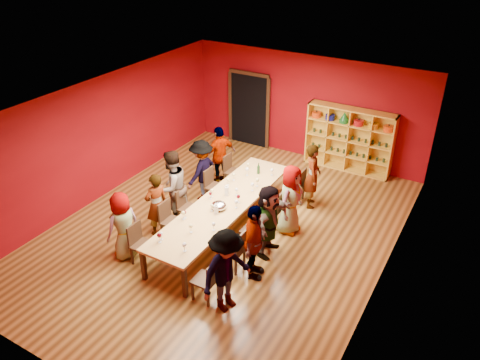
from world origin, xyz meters
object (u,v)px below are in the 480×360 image
at_px(shelving_unit, 350,136).
at_px(chair_person_right_1, 236,249).
at_px(chair_person_left_4, 231,169).
at_px(tasting_table, 224,205).
at_px(chair_person_left_1, 169,218).
at_px(chair_person_right_4, 298,184).
at_px(chair_person_left_2, 186,205).
at_px(person_left_1, 157,205).
at_px(person_left_2, 172,187).
at_px(person_left_4, 220,156).
at_px(person_right_0, 226,271).
at_px(spittoon_bowl, 219,206).
at_px(chair_person_left_0, 140,242).
at_px(person_left_3, 202,170).
at_px(person_right_4, 312,176).
at_px(person_right_3, 290,200).
at_px(person_right_2, 269,221).
at_px(person_right_1, 254,242).
at_px(chair_person_left_3, 213,184).
at_px(chair_person_right_3, 275,208).
at_px(chair_person_right_2, 256,229).
at_px(chair_person_right_0, 208,278).
at_px(person_left_0, 123,226).
at_px(wine_bottle, 258,170).

height_order(shelving_unit, chair_person_right_1, shelving_unit).
bearing_deg(chair_person_left_4, tasting_table, -63.65).
relative_size(shelving_unit, chair_person_left_1, 2.70).
xyz_separation_m(chair_person_right_1, chair_person_right_4, (0.00, 3.01, 0.00)).
bearing_deg(chair_person_left_2, person_left_1, -116.83).
distance_m(person_left_2, person_left_4, 2.02).
relative_size(person_right_0, spittoon_bowl, 4.93).
distance_m(chair_person_left_0, person_left_3, 2.75).
bearing_deg(person_left_1, person_right_4, 158.09).
distance_m(tasting_table, person_right_3, 1.47).
xyz_separation_m(person_left_2, chair_person_left_4, (0.36, 2.01, -0.38)).
distance_m(chair_person_right_1, person_right_2, 0.91).
bearing_deg(tasting_table, person_right_1, -37.70).
bearing_deg(person_right_3, chair_person_left_0, 141.26).
distance_m(person_left_2, person_left_3, 1.12).
xyz_separation_m(chair_person_left_3, spittoon_bowl, (0.95, -1.21, 0.33)).
height_order(chair_person_right_3, spittoon_bowl, spittoon_bowl).
distance_m(chair_person_left_0, chair_person_left_4, 3.61).
xyz_separation_m(chair_person_left_0, chair_person_right_4, (1.82, 3.77, 0.00)).
height_order(person_left_1, chair_person_left_3, person_left_1).
height_order(chair_person_right_1, chair_person_right_2, same).
bearing_deg(person_right_0, chair_person_left_0, 99.67).
bearing_deg(chair_person_right_0, chair_person_left_0, 172.86).
height_order(chair_person_left_0, person_right_1, person_right_1).
xyz_separation_m(chair_person_left_0, person_right_3, (2.17, 2.52, 0.32)).
bearing_deg(person_left_0, person_left_2, -168.45).
xyz_separation_m(person_left_1, person_right_1, (2.53, -0.21, 0.06)).
bearing_deg(person_left_0, tasting_table, 156.41).
bearing_deg(person_left_1, chair_person_left_1, 109.73).
distance_m(chair_person_left_2, person_right_1, 2.38).
bearing_deg(chair_person_right_2, chair_person_left_3, 147.85).
bearing_deg(wine_bottle, spittoon_bowl, -89.69).
relative_size(chair_person_right_2, spittoon_bowl, 2.63).
xyz_separation_m(person_right_3, chair_person_right_4, (-0.35, 1.25, -0.32)).
distance_m(chair_person_left_2, chair_person_left_4, 2.01).
distance_m(person_left_1, wine_bottle, 2.68).
bearing_deg(chair_person_left_4, wine_bottle, -16.28).
bearing_deg(person_left_1, person_right_1, 105.09).
height_order(chair_person_left_4, spittoon_bowl, spittoon_bowl).
bearing_deg(chair_person_right_4, chair_person_left_0, -115.76).
relative_size(person_right_0, person_right_2, 1.04).
distance_m(shelving_unit, chair_person_right_1, 5.37).
distance_m(chair_person_left_0, person_right_2, 2.66).
xyz_separation_m(chair_person_left_3, chair_person_right_0, (1.82, -2.94, 0.00)).
bearing_deg(person_right_0, chair_person_right_4, 21.11).
bearing_deg(person_left_2, person_left_4, -170.89).
bearing_deg(chair_person_right_1, person_right_4, 83.26).
xyz_separation_m(tasting_table, person_right_2, (1.21, -0.20, 0.10)).
distance_m(chair_person_left_0, person_right_0, 2.25).
height_order(chair_person_left_1, spittoon_bowl, spittoon_bowl).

